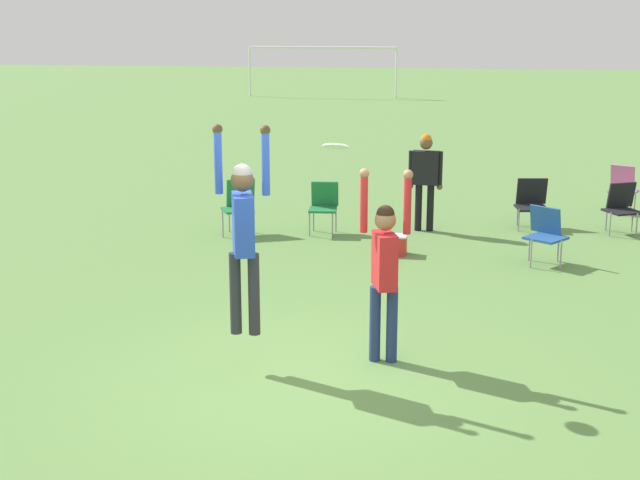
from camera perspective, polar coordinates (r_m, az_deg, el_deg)
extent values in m
plane|color=#608C47|center=(9.27, -1.59, -8.81)|extent=(120.00, 120.00, 0.00)
cylinder|color=#2D2D38|center=(9.27, -5.44, -3.42)|extent=(0.12, 0.12, 0.87)
cylinder|color=#2D2D38|center=(9.22, -4.25, -3.49)|extent=(0.12, 0.12, 0.87)
cube|color=blue|center=(9.05, -4.94, 1.02)|extent=(0.33, 0.48, 0.61)
sphere|color=brown|center=(8.96, -5.00, 3.85)|extent=(0.23, 0.23, 0.23)
sphere|color=#B7B2AD|center=(8.95, -5.01, 4.25)|extent=(0.20, 0.20, 0.20)
cylinder|color=blue|center=(8.99, -6.53, 5.00)|extent=(0.08, 0.08, 0.65)
sphere|color=brown|center=(8.95, -6.59, 7.05)|extent=(0.10, 0.10, 0.10)
cylinder|color=blue|center=(8.87, -3.50, 4.94)|extent=(0.08, 0.08, 0.65)
sphere|color=brown|center=(8.83, -3.53, 7.02)|extent=(0.10, 0.10, 0.10)
cylinder|color=navy|center=(9.59, 3.54, -5.38)|extent=(0.12, 0.12, 0.83)
cylinder|color=navy|center=(9.57, 4.62, -5.43)|extent=(0.12, 0.12, 0.83)
cube|color=red|center=(9.37, 4.16, -1.30)|extent=(0.32, 0.45, 0.59)
sphere|color=#9E704C|center=(9.26, 4.20, 1.29)|extent=(0.23, 0.23, 0.23)
sphere|color=black|center=(9.25, 4.21, 1.67)|extent=(0.19, 0.19, 0.19)
cylinder|color=red|center=(9.25, 2.83, 2.38)|extent=(0.08, 0.08, 0.62)
sphere|color=#9E704C|center=(9.19, 2.85, 4.28)|extent=(0.10, 0.10, 0.10)
cylinder|color=red|center=(9.21, 5.62, 2.28)|extent=(0.08, 0.08, 0.62)
sphere|color=#9E704C|center=(9.15, 5.66, 4.19)|extent=(0.10, 0.10, 0.10)
cylinder|color=white|center=(8.89, 1.00, 6.02)|extent=(0.26, 0.25, 0.09)
cylinder|color=gray|center=(15.09, -6.24, 1.02)|extent=(0.02, 0.02, 0.46)
cylinder|color=gray|center=(14.98, -4.72, 0.96)|extent=(0.02, 0.02, 0.46)
cylinder|color=gray|center=(15.47, -5.83, 1.35)|extent=(0.02, 0.02, 0.46)
cylinder|color=gray|center=(15.37, -4.34, 1.30)|extent=(0.02, 0.02, 0.46)
cube|color=#1E753D|center=(15.18, -5.30, 1.94)|extent=(0.66, 0.66, 0.04)
cube|color=#1E753D|center=(15.34, -5.11, 3.05)|extent=(0.49, 0.33, 0.48)
cylinder|color=gray|center=(15.83, 12.60, 1.24)|extent=(0.02, 0.02, 0.39)
cylinder|color=gray|center=(15.86, 14.22, 1.17)|extent=(0.02, 0.02, 0.39)
cylinder|color=gray|center=(16.26, 12.53, 1.59)|extent=(0.02, 0.02, 0.39)
cylinder|color=gray|center=(16.30, 14.11, 1.52)|extent=(0.02, 0.02, 0.39)
cube|color=black|center=(16.02, 13.40, 2.00)|extent=(0.61, 0.61, 0.04)
cube|color=black|center=(16.21, 13.40, 3.06)|extent=(0.54, 0.20, 0.47)
cylinder|color=gray|center=(13.52, 13.36, -0.87)|extent=(0.02, 0.02, 0.43)
cylinder|color=gray|center=(13.56, 15.17, -0.94)|extent=(0.02, 0.02, 0.43)
cylinder|color=gray|center=(13.93, 13.25, -0.42)|extent=(0.02, 0.02, 0.43)
cylinder|color=gray|center=(13.97, 15.01, -0.49)|extent=(0.02, 0.02, 0.43)
cube|color=#235193|center=(13.70, 14.25, 0.12)|extent=(0.71, 0.71, 0.04)
cube|color=#235193|center=(13.87, 14.23, 1.26)|extent=(0.47, 0.38, 0.41)
cylinder|color=gray|center=(17.64, 18.27, 2.23)|extent=(0.02, 0.02, 0.43)
cylinder|color=gray|center=(17.70, 19.50, 2.17)|extent=(0.02, 0.02, 0.43)
cylinder|color=gray|center=(18.01, 18.10, 2.48)|extent=(0.02, 0.02, 0.43)
cylinder|color=gray|center=(18.07, 19.30, 2.42)|extent=(0.02, 0.02, 0.43)
cube|color=#C666A3|center=(17.82, 18.84, 2.95)|extent=(0.61, 0.61, 0.04)
cube|color=#C666A3|center=(17.98, 18.80, 3.85)|extent=(0.45, 0.31, 0.45)
cylinder|color=gray|center=(15.86, 18.07, 0.95)|extent=(0.02, 0.02, 0.41)
cylinder|color=gray|center=(15.93, 19.61, 0.89)|extent=(0.02, 0.02, 0.41)
cylinder|color=gray|center=(16.28, 17.86, 1.29)|extent=(0.02, 0.02, 0.41)
cylinder|color=gray|center=(16.35, 19.36, 1.22)|extent=(0.02, 0.02, 0.41)
cube|color=black|center=(16.06, 18.78, 1.75)|extent=(0.69, 0.69, 0.04)
cube|color=black|center=(16.25, 18.72, 2.75)|extent=(0.51, 0.33, 0.44)
cylinder|color=gray|center=(15.09, -0.68, 1.07)|extent=(0.02, 0.02, 0.45)
cylinder|color=gray|center=(15.02, 0.80, 1.02)|extent=(0.02, 0.02, 0.45)
cylinder|color=gray|center=(15.46, -0.42, 1.39)|extent=(0.02, 0.02, 0.45)
cylinder|color=gray|center=(15.40, 1.03, 1.34)|extent=(0.02, 0.02, 0.45)
cube|color=#1E753D|center=(15.20, 0.18, 1.96)|extent=(0.51, 0.51, 0.04)
cube|color=#1E753D|center=(15.36, 0.32, 2.98)|extent=(0.47, 0.15, 0.43)
cylinder|color=black|center=(15.56, 6.32, 2.09)|extent=(0.12, 0.12, 0.82)
cylinder|color=black|center=(15.55, 7.07, 2.06)|extent=(0.12, 0.12, 0.82)
cube|color=black|center=(15.42, 6.77, 4.61)|extent=(0.48, 0.25, 0.58)
sphere|color=brown|center=(15.36, 6.81, 6.19)|extent=(0.22, 0.22, 0.22)
sphere|color=orange|center=(15.35, 6.82, 6.41)|extent=(0.19, 0.19, 0.19)
cylinder|color=black|center=(15.44, 5.83, 4.58)|extent=(0.08, 0.08, 0.61)
sphere|color=brown|center=(15.49, 5.80, 3.46)|extent=(0.10, 0.10, 0.10)
cylinder|color=black|center=(15.42, 7.70, 4.51)|extent=(0.08, 0.08, 0.61)
sphere|color=brown|center=(15.47, 7.66, 3.39)|extent=(0.10, 0.10, 0.10)
cube|color=red|center=(13.99, 4.58, -0.33)|extent=(0.48, 0.29, 0.29)
cube|color=silver|center=(13.95, 4.59, 0.29)|extent=(0.49, 0.30, 0.02)
cylinder|color=white|center=(43.37, -4.51, 10.69)|extent=(0.10, 0.10, 2.30)
cylinder|color=white|center=(42.23, 4.91, 10.60)|extent=(0.10, 0.10, 2.30)
cylinder|color=white|center=(42.61, 0.14, 12.22)|extent=(7.00, 0.10, 0.10)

